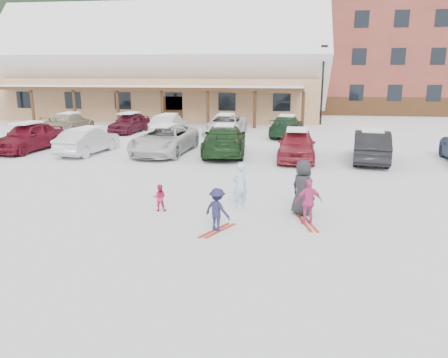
# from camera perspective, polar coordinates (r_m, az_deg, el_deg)

# --- Properties ---
(ground) EXTENTS (160.00, 160.00, 0.00)m
(ground) POSITION_cam_1_polar(r_m,az_deg,el_deg) (13.43, -1.84, -5.14)
(ground) COLOR white
(ground) RESTS_ON ground
(day_lodge) EXTENTS (29.12, 12.50, 10.38)m
(day_lodge) POSITION_cam_1_polar(r_m,az_deg,el_deg) (41.94, -7.95, 13.45)
(day_lodge) COLOR tan
(day_lodge) RESTS_ON ground
(alpine_hotel) EXTENTS (31.48, 14.01, 21.48)m
(alpine_hotel) POSITION_cam_1_polar(r_m,az_deg,el_deg) (52.10, 22.23, 17.88)
(alpine_hotel) COLOR brown
(alpine_hotel) RESTS_ON ground
(lamp_post) EXTENTS (0.50, 0.25, 6.21)m
(lamp_post) POSITION_cam_1_polar(r_m,az_deg,el_deg) (36.39, 12.76, 12.45)
(lamp_post) COLOR black
(lamp_post) RESTS_ON ground
(conifer_0) EXTENTS (4.40, 4.40, 10.20)m
(conifer_0) POSITION_cam_1_polar(r_m,az_deg,el_deg) (50.96, -26.73, 14.21)
(conifer_0) COLOR black
(conifer_0) RESTS_ON ground
(conifer_2) EXTENTS (5.28, 5.28, 12.24)m
(conifer_2) POSITION_cam_1_polar(r_m,az_deg,el_deg) (63.29, -23.76, 15.28)
(conifer_2) COLOR black
(conifer_2) RESTS_ON ground
(conifer_3) EXTENTS (3.96, 3.96, 9.18)m
(conifer_3) POSITION_cam_1_polar(r_m,az_deg,el_deg) (56.63, 11.96, 14.66)
(conifer_3) COLOR black
(conifer_3) RESTS_ON ground
(adult_skier) EXTENTS (0.66, 0.61, 1.51)m
(adult_skier) POSITION_cam_1_polar(r_m,az_deg,el_deg) (14.25, 2.08, -0.82)
(adult_skier) COLOR #A9CBED
(adult_skier) RESTS_ON ground
(toddler_red) EXTENTS (0.46, 0.37, 0.88)m
(toddler_red) POSITION_cam_1_polar(r_m,az_deg,el_deg) (14.14, -8.40, -2.42)
(toddler_red) COLOR #C2214D
(toddler_red) RESTS_ON ground
(child_navy) EXTENTS (0.93, 0.80, 1.25)m
(child_navy) POSITION_cam_1_polar(r_m,az_deg,el_deg) (12.21, -0.88, -4.05)
(child_navy) COLOR #201E43
(child_navy) RESTS_ON ground
(skis_child_navy) EXTENTS (0.85, 1.33, 0.03)m
(skis_child_navy) POSITION_cam_1_polar(r_m,az_deg,el_deg) (12.41, -0.87, -6.73)
(skis_child_navy) COLOR #AE3118
(skis_child_navy) RESTS_ON ground
(child_magenta) EXTENTS (0.87, 0.52, 1.38)m
(child_magenta) POSITION_cam_1_polar(r_m,az_deg,el_deg) (12.94, 10.98, -2.95)
(child_magenta) COLOR #C73D7E
(child_magenta) RESTS_ON ground
(skis_child_magenta) EXTENTS (0.53, 1.41, 0.03)m
(skis_child_magenta) POSITION_cam_1_polar(r_m,az_deg,el_deg) (13.16, 10.84, -5.76)
(skis_child_magenta) COLOR #AE3118
(skis_child_magenta) RESTS_ON ground
(bystander_dark) EXTENTS (0.99, 1.00, 1.75)m
(bystander_dark) POSITION_cam_1_polar(r_m,az_deg,el_deg) (13.73, 10.21, -1.12)
(bystander_dark) COLOR #252628
(bystander_dark) RESTS_ON ground
(parked_car_0) EXTENTS (2.49, 4.80, 1.56)m
(parked_car_0) POSITION_cam_1_polar(r_m,az_deg,el_deg) (26.51, -24.20, 5.05)
(parked_car_0) COLOR maroon
(parked_car_0) RESTS_ON ground
(parked_car_1) EXTENTS (2.10, 4.39, 1.39)m
(parked_car_1) POSITION_cam_1_polar(r_m,az_deg,el_deg) (24.50, -17.37, 4.79)
(parked_car_1) COLOR silver
(parked_car_1) RESTS_ON ground
(parked_car_2) EXTENTS (2.98, 5.65, 1.52)m
(parked_car_2) POSITION_cam_1_polar(r_m,az_deg,el_deg) (23.66, -7.75, 5.15)
(parked_car_2) COLOR silver
(parked_car_2) RESTS_ON ground
(parked_car_3) EXTENTS (2.60, 5.55, 1.57)m
(parked_car_3) POSITION_cam_1_polar(r_m,az_deg,el_deg) (23.12, 0.06, 5.13)
(parked_car_3) COLOR #163516
(parked_car_3) RESTS_ON ground
(parked_car_4) EXTENTS (1.97, 4.54, 1.53)m
(parked_car_4) POSITION_cam_1_polar(r_m,az_deg,el_deg) (22.10, 9.45, 4.45)
(parked_car_4) COLOR maroon
(parked_car_4) RESTS_ON ground
(parked_car_5) EXTENTS (2.32, 4.88, 1.54)m
(parked_car_5) POSITION_cam_1_polar(r_m,az_deg,el_deg) (22.53, 18.68, 4.10)
(parked_car_5) COLOR black
(parked_car_5) RESTS_ON ground
(parked_car_7) EXTENTS (2.03, 4.86, 1.40)m
(parked_car_7) POSITION_cam_1_polar(r_m,az_deg,el_deg) (32.85, -19.53, 6.90)
(parked_car_7) COLOR tan
(parked_car_7) RESTS_ON ground
(parked_car_8) EXTENTS (2.21, 4.27, 1.39)m
(parked_car_8) POSITION_cam_1_polar(r_m,az_deg,el_deg) (31.99, -12.26, 7.20)
(parked_car_8) COLOR #571629
(parked_car_8) RESTS_ON ground
(parked_car_9) EXTENTS (1.63, 4.33, 1.41)m
(parked_car_9) POSITION_cam_1_polar(r_m,az_deg,el_deg) (30.21, -7.25, 7.03)
(parked_car_9) COLOR silver
(parked_car_9) RESTS_ON ground
(parked_car_10) EXTENTS (2.65, 5.26, 1.43)m
(parked_car_10) POSITION_cam_1_polar(r_m,az_deg,el_deg) (29.94, 0.19, 7.10)
(parked_car_10) COLOR white
(parked_car_10) RESTS_ON ground
(parked_car_11) EXTENTS (2.45, 4.98, 1.39)m
(parked_car_11) POSITION_cam_1_polar(r_m,az_deg,el_deg) (29.72, 8.16, 6.87)
(parked_car_11) COLOR #183920
(parked_car_11) RESTS_ON ground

